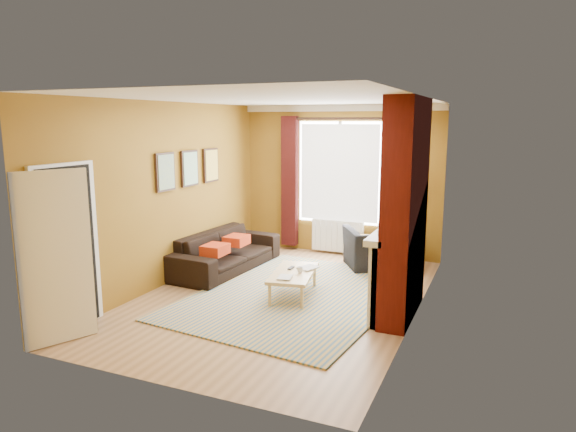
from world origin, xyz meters
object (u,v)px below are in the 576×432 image
Objects in this scene: sofa at (226,251)px; coffee_table at (293,274)px; wicker_stool at (366,248)px; floor_lamp at (406,186)px; armchair at (378,248)px.

coffee_table is (1.57, -0.80, 0.01)m from sofa.
sofa reaches higher than wicker_stool.
wicker_stool is 1.35m from floor_lamp.
wicker_stool is (2.04, 1.51, -0.10)m from sofa.
coffee_table is 2.36m from wicker_stool.
armchair reaches higher than sofa.
sofa is 2.11× the size of armchair.
coffee_table is (-0.78, -1.93, -0.01)m from armchair.
sofa is at bearing -5.26° from armchair.
floor_lamp is at bearing 52.88° from coffee_table.
armchair is 2.29× the size of wicker_stool.
coffee_table is 0.68× the size of floor_lamp.
armchair is 1.18m from floor_lamp.
coffee_table is at bearing 37.13° from armchair.
floor_lamp reaches higher than coffee_table.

